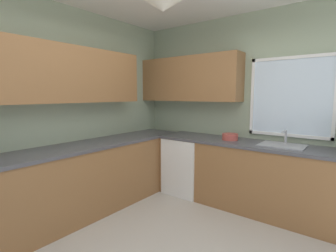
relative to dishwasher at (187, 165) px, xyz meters
name	(u,v)px	position (x,y,z in m)	size (l,w,h in m)	color
room_shell	(141,66)	(0.03, -1.07, 1.45)	(3.69, 4.07, 2.76)	#9EAD8E
counter_run_left	(71,183)	(-0.66, -1.63, 0.02)	(0.65, 3.68, 0.92)	olive
counter_run_back	(252,176)	(1.02, 0.03, 0.02)	(2.78, 0.65, 0.92)	olive
dishwasher	(187,165)	(0.00, 0.00, 0.00)	(0.60, 0.60, 0.87)	white
sink_assembly	(282,145)	(1.39, 0.04, 0.49)	(0.53, 0.40, 0.19)	#9EA0A5
bowl	(230,137)	(0.69, 0.03, 0.53)	(0.22, 0.22, 0.09)	#B74C42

